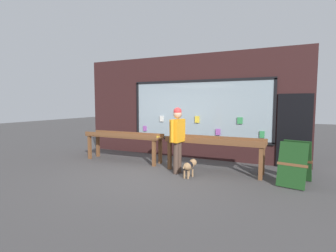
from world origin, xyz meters
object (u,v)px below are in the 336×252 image
object	(u,v)px
display_table_right	(215,144)
person_browsing	(178,135)
display_table_left	(124,138)
small_dog	(189,165)
sandwich_board_sign	(295,163)

from	to	relation	value
display_table_right	person_browsing	size ratio (longest dim) A/B	1.51
display_table_left	small_dog	distance (m)	2.68
display_table_left	person_browsing	size ratio (longest dim) A/B	1.51
person_browsing	small_dog	size ratio (longest dim) A/B	2.93
display_table_left	display_table_right	world-z (taller)	display_table_right
display_table_left	display_table_right	size ratio (longest dim) A/B	1.00
display_table_right	small_dog	world-z (taller)	display_table_right
person_browsing	sandwich_board_sign	size ratio (longest dim) A/B	1.77
display_table_left	person_browsing	xyz separation A→B (m)	(2.11, -0.55, 0.29)
person_browsing	sandwich_board_sign	bearing A→B (deg)	-80.05
person_browsing	small_dog	xyz separation A→B (m)	(0.42, -0.21, -0.72)
display_table_right	display_table_left	bearing A→B (deg)	-179.99
small_dog	sandwich_board_sign	xyz separation A→B (m)	(2.35, 0.52, 0.20)
person_browsing	small_dog	distance (m)	0.86
display_table_right	small_dog	distance (m)	0.98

